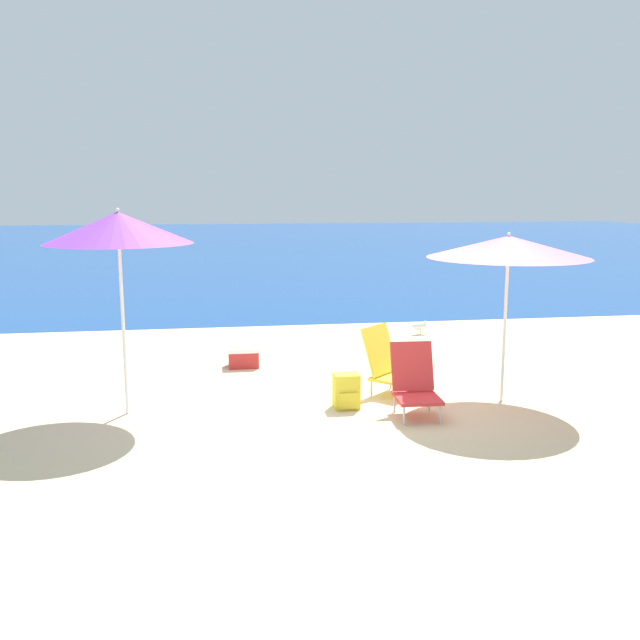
% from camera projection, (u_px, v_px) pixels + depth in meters
% --- Properties ---
extents(ground_plane, '(60.00, 60.00, 0.00)m').
position_uv_depth(ground_plane, '(334.00, 399.00, 8.36)').
color(ground_plane, beige).
extents(sea_water, '(60.00, 40.00, 0.01)m').
position_uv_depth(sea_water, '(239.00, 244.00, 32.35)').
color(sea_water, '#19478C').
rests_on(sea_water, ground).
extents(beach_umbrella_pink, '(1.83, 1.83, 1.95)m').
position_uv_depth(beach_umbrella_pink, '(508.00, 247.00, 7.98)').
color(beach_umbrella_pink, white).
rests_on(beach_umbrella_pink, ground).
extents(beach_umbrella_purple, '(1.56, 1.56, 2.23)m').
position_uv_depth(beach_umbrella_purple, '(118.00, 228.00, 7.46)').
color(beach_umbrella_purple, white).
rests_on(beach_umbrella_purple, ground).
extents(beach_chair_red, '(0.49, 0.64, 0.77)m').
position_uv_depth(beach_chair_red, '(415.00, 382.00, 7.74)').
color(beach_chair_red, silver).
rests_on(beach_chair_red, ground).
extents(beach_chair_yellow, '(0.74, 0.74, 0.82)m').
position_uv_depth(beach_chair_yellow, '(386.00, 362.00, 8.52)').
color(beach_chair_yellow, silver).
rests_on(beach_chair_yellow, ground).
extents(backpack_yellow, '(0.28, 0.25, 0.39)m').
position_uv_depth(backpack_yellow, '(346.00, 391.00, 7.99)').
color(backpack_yellow, yellow).
rests_on(backpack_yellow, ground).
extents(cooler_box, '(0.42, 0.34, 0.28)m').
position_uv_depth(cooler_box, '(243.00, 357.00, 9.87)').
color(cooler_box, '#B72828').
rests_on(cooler_box, ground).
extents(seagull, '(0.27, 0.11, 0.23)m').
position_uv_depth(seagull, '(420.00, 326.00, 12.10)').
color(seagull, gold).
rests_on(seagull, ground).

